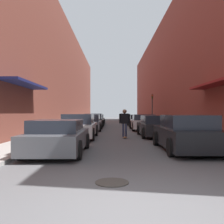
# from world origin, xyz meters

# --- Properties ---
(ground) EXTENTS (113.37, 113.37, 0.00)m
(ground) POSITION_xyz_m (0.00, 20.61, 0.00)
(ground) COLOR #515154
(curb_strip_left) EXTENTS (1.80, 51.53, 0.12)m
(curb_strip_left) POSITION_xyz_m (-4.28, 25.77, 0.06)
(curb_strip_left) COLOR gray
(curb_strip_left) RESTS_ON ground
(curb_strip_right) EXTENTS (1.80, 51.53, 0.12)m
(curb_strip_right) POSITION_xyz_m (4.28, 25.77, 0.06)
(curb_strip_right) COLOR gray
(curb_strip_right) RESTS_ON ground
(building_row_left) EXTENTS (4.90, 51.53, 11.49)m
(building_row_left) POSITION_xyz_m (-7.18, 25.76, 5.74)
(building_row_left) COLOR brown
(building_row_left) RESTS_ON ground
(building_row_right) EXTENTS (4.90, 51.53, 11.86)m
(building_row_right) POSITION_xyz_m (7.18, 25.76, 5.93)
(building_row_right) COLOR brown
(building_row_right) RESTS_ON ground
(parked_car_left_0) EXTENTS (1.95, 3.98, 1.21)m
(parked_car_left_0) POSITION_xyz_m (-2.31, 5.19, 0.59)
(parked_car_left_0) COLOR #515459
(parked_car_left_0) RESTS_ON ground
(parked_car_left_1) EXTENTS (1.92, 4.76, 1.38)m
(parked_car_left_1) POSITION_xyz_m (-2.26, 10.53, 0.66)
(parked_car_left_1) COLOR silver
(parked_car_left_1) RESTS_ON ground
(parked_car_left_2) EXTENTS (2.02, 4.53, 1.31)m
(parked_car_left_2) POSITION_xyz_m (-2.24, 16.62, 0.62)
(parked_car_left_2) COLOR #515459
(parked_car_left_2) RESTS_ON ground
(parked_car_left_3) EXTENTS (2.05, 4.46, 1.36)m
(parked_car_left_3) POSITION_xyz_m (-2.28, 22.25, 0.65)
(parked_car_left_3) COLOR black
(parked_car_left_3) RESTS_ON ground
(parked_car_left_4) EXTENTS (1.88, 4.48, 1.23)m
(parked_car_left_4) POSITION_xyz_m (-2.24, 27.63, 0.60)
(parked_car_left_4) COLOR navy
(parked_car_left_4) RESTS_ON ground
(parked_car_right_0) EXTENTS (1.98, 4.54, 1.37)m
(parked_car_right_0) POSITION_xyz_m (2.44, 5.90, 0.65)
(parked_car_right_0) COLOR black
(parked_car_right_0) RESTS_ON ground
(parked_car_right_1) EXTENTS (1.91, 4.29, 1.29)m
(parked_car_right_1) POSITION_xyz_m (2.23, 11.46, 0.62)
(parked_car_right_1) COLOR #232326
(parked_car_right_1) RESTS_ON ground
(parked_car_right_2) EXTENTS (2.05, 4.68, 1.31)m
(parked_car_right_2) POSITION_xyz_m (2.22, 17.23, 0.64)
(parked_car_right_2) COLOR silver
(parked_car_right_2) RESTS_ON ground
(parked_car_right_3) EXTENTS (2.07, 4.20, 1.24)m
(parked_car_right_3) POSITION_xyz_m (2.35, 22.87, 0.61)
(parked_car_right_3) COLOR #232326
(parked_car_right_3) RESTS_ON ground
(skateboarder) EXTENTS (0.63, 0.78, 1.65)m
(skateboarder) POSITION_xyz_m (0.33, 10.65, 1.01)
(skateboarder) COLOR brown
(skateboarder) RESTS_ON ground
(manhole_cover) EXTENTS (0.70, 0.70, 0.02)m
(manhole_cover) POSITION_xyz_m (-0.39, 1.52, 0.01)
(manhole_cover) COLOR #332D28
(manhole_cover) RESTS_ON ground
(traffic_light) EXTENTS (0.16, 0.22, 3.22)m
(traffic_light) POSITION_xyz_m (3.79, 22.21, 2.13)
(traffic_light) COLOR #2D2D2D
(traffic_light) RESTS_ON curb_strip_right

